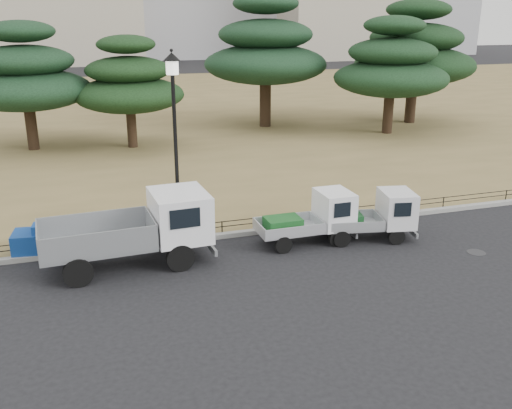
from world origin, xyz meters
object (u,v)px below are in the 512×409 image
object	(u,v)px
truck_large	(137,227)
tarp_pile	(37,240)
truck_kei_rear	(374,216)
truck_kei_front	(312,218)
street_lamp	(174,116)

from	to	relation	value
truck_large	tarp_pile	bearing A→B (deg)	146.78
truck_kei_rear	truck_large	bearing A→B (deg)	-170.79
truck_kei_front	tarp_pile	xyz separation A→B (m)	(-8.83, 1.68, -0.33)
truck_large	street_lamp	xyz separation A→B (m)	(1.58, 1.65, 3.05)
truck_kei_rear	street_lamp	xyz separation A→B (m)	(-6.35, 1.95, 3.44)
truck_kei_rear	tarp_pile	xyz separation A→B (m)	(-10.93, 2.06, -0.32)
truck_kei_rear	tarp_pile	distance (m)	11.13
truck_large	truck_kei_front	bearing A→B (deg)	-2.20
truck_kei_rear	street_lamp	bearing A→B (deg)	174.29
truck_large	truck_kei_rear	bearing A→B (deg)	-5.14
truck_large	truck_kei_front	xyz separation A→B (m)	(5.82, 0.08, -0.37)
truck_large	street_lamp	bearing A→B (deg)	43.33
truck_kei_front	truck_kei_rear	size ratio (longest dim) A/B	0.96
street_lamp	truck_large	bearing A→B (deg)	-133.71
truck_large	street_lamp	size ratio (longest dim) A/B	0.84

